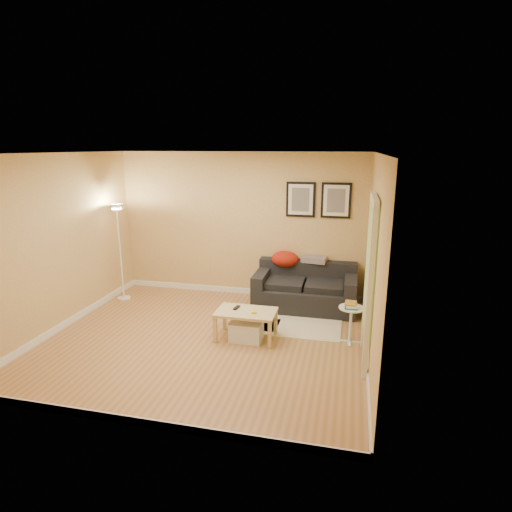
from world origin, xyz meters
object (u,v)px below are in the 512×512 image
sofa (305,287)px  side_table (350,325)px  storage_bin (246,331)px  coffee_table (246,325)px  book_stack (351,305)px  floor_lamp (120,255)px

sofa → side_table: (0.77, -1.18, -0.11)m
storage_bin → coffee_table: bearing=108.9°
coffee_table → book_stack: book_stack is taller
coffee_table → side_table: (1.45, 0.20, 0.05)m
sofa → floor_lamp: size_ratio=0.98×
book_stack → floor_lamp: floor_lamp is taller
storage_bin → sofa: bearing=65.0°
storage_bin → book_stack: size_ratio=2.03×
storage_bin → floor_lamp: size_ratio=0.27×
storage_bin → book_stack: bearing=9.8°
side_table → book_stack: (-0.01, -0.00, 0.30)m
side_table → sofa: bearing=123.2°
sofa → floor_lamp: floor_lamp is taller
coffee_table → side_table: bearing=6.3°
coffee_table → storage_bin: size_ratio=1.83×
side_table → floor_lamp: bearing=167.7°
floor_lamp → side_table: bearing=-12.3°
sofa → coffee_table: sofa is taller
sofa → side_table: 1.41m
book_stack → sofa: bearing=116.3°
sofa → book_stack: 1.42m
side_table → floor_lamp: 4.15m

